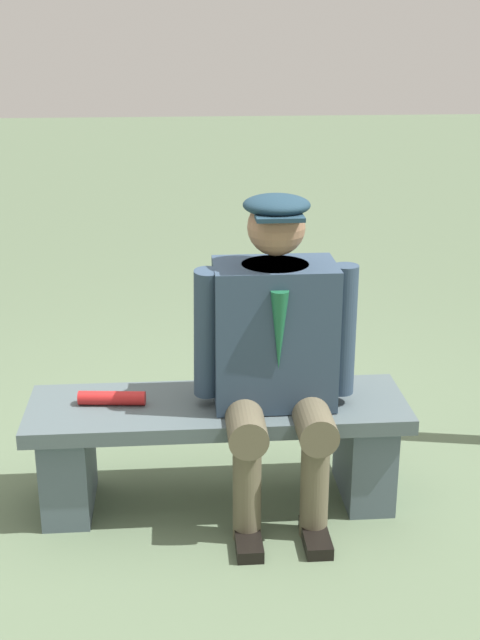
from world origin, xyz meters
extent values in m
plane|color=#586B4F|center=(0.00, 0.00, 0.00)|extent=(30.00, 30.00, 0.00)
cube|color=#48565A|center=(0.00, 0.00, 0.42)|extent=(1.52, 0.46, 0.06)
cube|color=#495964|center=(-0.61, 0.00, 0.19)|extent=(0.19, 0.39, 0.39)
cube|color=#495964|center=(0.61, 0.00, 0.19)|extent=(0.19, 0.39, 0.39)
cube|color=#2C3E52|center=(-0.22, 0.00, 0.74)|extent=(0.47, 0.30, 0.57)
cylinder|color=#1E2338|center=(-0.22, 0.00, 0.99)|extent=(0.26, 0.26, 0.06)
cone|color=#195938|center=(-0.22, 0.15, 0.81)|extent=(0.07, 0.07, 0.31)
sphere|color=#8C664C|center=(-0.22, 0.02, 1.17)|extent=(0.22, 0.22, 0.22)
ellipsoid|color=#19303F|center=(-0.22, 0.02, 1.26)|extent=(0.25, 0.25, 0.08)
cube|color=#19303F|center=(-0.22, 0.12, 1.23)|extent=(0.18, 0.10, 0.02)
cylinder|color=brown|center=(-0.35, 0.14, 0.45)|extent=(0.15, 0.44, 0.15)
cylinder|color=brown|center=(-0.35, 0.28, 0.23)|extent=(0.11, 0.11, 0.45)
cube|color=black|center=(-0.35, 0.34, 0.03)|extent=(0.10, 0.24, 0.05)
cylinder|color=#2C3E52|center=(-0.49, 0.04, 0.76)|extent=(0.10, 0.11, 0.53)
cylinder|color=brown|center=(-0.09, 0.14, 0.45)|extent=(0.15, 0.44, 0.15)
cylinder|color=brown|center=(-0.09, 0.28, 0.23)|extent=(0.11, 0.11, 0.45)
cube|color=black|center=(-0.09, 0.34, 0.03)|extent=(0.10, 0.24, 0.05)
cylinder|color=#2C3E52|center=(0.04, 0.04, 0.76)|extent=(0.12, 0.17, 0.53)
cylinder|color=#B21E1E|center=(0.42, -0.01, 0.48)|extent=(0.27, 0.08, 0.06)
camera|label=1|loc=(0.16, 3.10, 1.90)|focal=47.63mm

